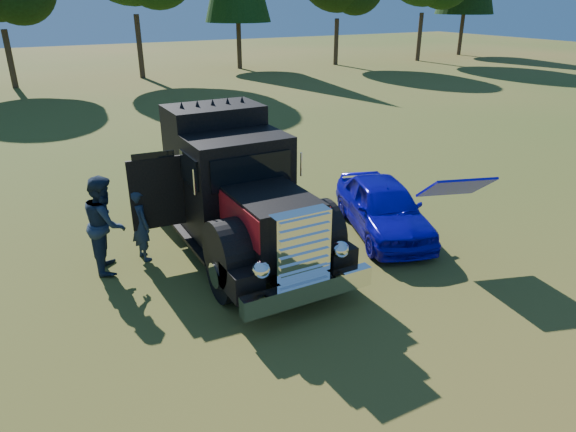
{
  "coord_description": "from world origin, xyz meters",
  "views": [
    {
      "loc": [
        -4.54,
        -7.05,
        5.17
      ],
      "look_at": [
        0.02,
        1.37,
        1.08
      ],
      "focal_mm": 32.0,
      "sensor_mm": 36.0,
      "label": 1
    }
  ],
  "objects_px": {
    "hotrod_coupe": "(384,207)",
    "spectator_far": "(105,223)",
    "spectator_near": "(141,225)",
    "diamond_t_truck": "(231,191)"
  },
  "relations": [
    {
      "from": "diamond_t_truck",
      "to": "spectator_far",
      "type": "distance_m",
      "value": 2.68
    },
    {
      "from": "spectator_near",
      "to": "spectator_far",
      "type": "relative_size",
      "value": 0.79
    },
    {
      "from": "hotrod_coupe",
      "to": "spectator_far",
      "type": "distance_m",
      "value": 6.17
    },
    {
      "from": "hotrod_coupe",
      "to": "spectator_far",
      "type": "height_order",
      "value": "spectator_far"
    },
    {
      "from": "diamond_t_truck",
      "to": "spectator_near",
      "type": "relative_size",
      "value": 4.54
    },
    {
      "from": "spectator_near",
      "to": "hotrod_coupe",
      "type": "bearing_deg",
      "value": -114.21
    },
    {
      "from": "spectator_near",
      "to": "spectator_far",
      "type": "height_order",
      "value": "spectator_far"
    },
    {
      "from": "spectator_far",
      "to": "diamond_t_truck",
      "type": "bearing_deg",
      "value": -82.52
    },
    {
      "from": "hotrod_coupe",
      "to": "spectator_near",
      "type": "height_order",
      "value": "hotrod_coupe"
    },
    {
      "from": "hotrod_coupe",
      "to": "spectator_far",
      "type": "bearing_deg",
      "value": 168.16
    }
  ]
}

